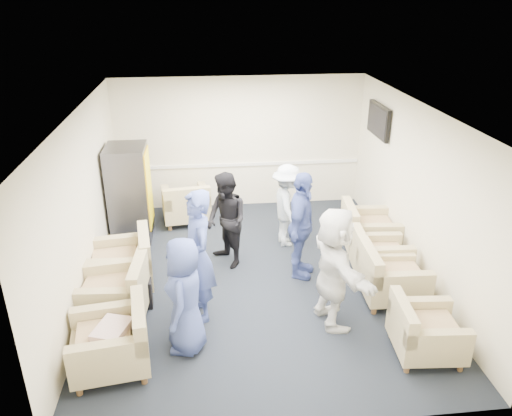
{
  "coord_description": "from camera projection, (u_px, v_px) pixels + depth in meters",
  "views": [
    {
      "loc": [
        -0.75,
        -6.8,
        4.25
      ],
      "look_at": [
        0.02,
        0.2,
        1.13
      ],
      "focal_mm": 35.0,
      "sensor_mm": 36.0,
      "label": 1
    }
  ],
  "objects": [
    {
      "name": "floor",
      "position": [
        256.0,
        278.0,
        7.98
      ],
      "size": [
        6.0,
        6.0,
        0.0
      ],
      "primitive_type": "plane",
      "color": "black",
      "rests_on": "ground"
    },
    {
      "name": "ceiling",
      "position": [
        256.0,
        110.0,
        6.89
      ],
      "size": [
        6.0,
        6.0,
        0.0
      ],
      "primitive_type": "plane",
      "rotation": [
        3.14,
        0.0,
        0.0
      ],
      "color": "silver",
      "rests_on": "back_wall"
    },
    {
      "name": "back_wall",
      "position": [
        240.0,
        143.0,
        10.16
      ],
      "size": [
        5.0,
        0.02,
        2.7
      ],
      "primitive_type": "cube",
      "color": "beige",
      "rests_on": "floor"
    },
    {
      "name": "front_wall",
      "position": [
        291.0,
        323.0,
        4.71
      ],
      "size": [
        5.0,
        0.02,
        2.7
      ],
      "primitive_type": "cube",
      "color": "beige",
      "rests_on": "floor"
    },
    {
      "name": "left_wall",
      "position": [
        84.0,
        208.0,
        7.18
      ],
      "size": [
        0.02,
        6.0,
        2.7
      ],
      "primitive_type": "cube",
      "color": "beige",
      "rests_on": "floor"
    },
    {
      "name": "right_wall",
      "position": [
        417.0,
        193.0,
        7.69
      ],
      "size": [
        0.02,
        6.0,
        2.7
      ],
      "primitive_type": "cube",
      "color": "beige",
      "rests_on": "floor"
    },
    {
      "name": "chair_rail",
      "position": [
        240.0,
        165.0,
        10.32
      ],
      "size": [
        4.98,
        0.04,
        0.06
      ],
      "primitive_type": "cube",
      "color": "white",
      "rests_on": "back_wall"
    },
    {
      "name": "tv",
      "position": [
        379.0,
        121.0,
        9.03
      ],
      "size": [
        0.1,
        1.0,
        0.58
      ],
      "color": "black",
      "rests_on": "right_wall"
    },
    {
      "name": "armchair_left_near",
      "position": [
        115.0,
        343.0,
        5.97
      ],
      "size": [
        1.01,
        1.01,
        0.72
      ],
      "rotation": [
        0.0,
        0.0,
        -1.43
      ],
      "color": "tan",
      "rests_on": "floor"
    },
    {
      "name": "armchair_left_mid",
      "position": [
        118.0,
        294.0,
        6.9
      ],
      "size": [
        0.99,
        0.99,
        0.74
      ],
      "rotation": [
        0.0,
        0.0,
        -1.64
      ],
      "color": "tan",
      "rests_on": "floor"
    },
    {
      "name": "armchair_left_far",
      "position": [
        124.0,
        266.0,
        7.59
      ],
      "size": [
        1.07,
        1.07,
        0.76
      ],
      "rotation": [
        0.0,
        0.0,
        -1.44
      ],
      "color": "tan",
      "rests_on": "floor"
    },
    {
      "name": "armchair_right_near",
      "position": [
        423.0,
        332.0,
        6.2
      ],
      "size": [
        0.87,
        0.87,
        0.65
      ],
      "rotation": [
        0.0,
        0.0,
        1.49
      ],
      "color": "tan",
      "rests_on": "floor"
    },
    {
      "name": "armchair_right_midnear",
      "position": [
        389.0,
        278.0,
        7.31
      ],
      "size": [
        0.92,
        0.92,
        0.71
      ],
      "rotation": [
        0.0,
        0.0,
        1.53
      ],
      "color": "tan",
      "rests_on": "floor"
    },
    {
      "name": "armchair_right_midfar",
      "position": [
        377.0,
        259.0,
        7.88
      ],
      "size": [
        0.89,
        0.89,
        0.66
      ],
      "rotation": [
        0.0,
        0.0,
        1.49
      ],
      "color": "tan",
      "rests_on": "floor"
    },
    {
      "name": "armchair_right_far",
      "position": [
        366.0,
        231.0,
        8.72
      ],
      "size": [
        0.97,
        0.97,
        0.72
      ],
      "rotation": [
        0.0,
        0.0,
        1.48
      ],
      "color": "tan",
      "rests_on": "floor"
    },
    {
      "name": "armchair_corner",
      "position": [
        186.0,
        206.0,
        9.75
      ],
      "size": [
        0.99,
        0.99,
        0.71
      ],
      "rotation": [
        0.0,
        0.0,
        3.27
      ],
      "color": "tan",
      "rests_on": "floor"
    },
    {
      "name": "vending_machine",
      "position": [
        130.0,
        193.0,
        8.95
      ],
      "size": [
        0.71,
        0.83,
        1.75
      ],
      "color": "#4F4F57",
      "rests_on": "floor"
    },
    {
      "name": "backpack",
      "position": [
        141.0,
        291.0,
        7.16
      ],
      "size": [
        0.31,
        0.23,
        0.51
      ],
      "rotation": [
        0.0,
        0.0,
        0.05
      ],
      "color": "black",
      "rests_on": "floor"
    },
    {
      "name": "pillow",
      "position": [
        112.0,
        331.0,
        5.88
      ],
      "size": [
        0.48,
        0.55,
        0.13
      ],
      "primitive_type": "cube",
      "rotation": [
        0.0,
        0.0,
        -1.9
      ],
      "color": "beige",
      "rests_on": "armchair_left_near"
    },
    {
      "name": "person_front_left",
      "position": [
        185.0,
        296.0,
        6.14
      ],
      "size": [
        0.62,
        0.83,
        1.55
      ],
      "primitive_type": "imported",
      "rotation": [
        0.0,
        0.0,
        -1.75
      ],
      "color": "#3E4E95",
      "rests_on": "floor"
    },
    {
      "name": "person_mid_left",
      "position": [
        198.0,
        257.0,
        6.69
      ],
      "size": [
        0.61,
        0.78,
        1.89
      ],
      "primitive_type": "imported",
      "rotation": [
        0.0,
        0.0,
        -1.32
      ],
      "color": "#3E4E95",
      "rests_on": "floor"
    },
    {
      "name": "person_back_left",
      "position": [
        226.0,
        221.0,
        8.07
      ],
      "size": [
        0.89,
        0.96,
        1.6
      ],
      "primitive_type": "imported",
      "rotation": [
        0.0,
        0.0,
        -1.1
      ],
      "color": "black",
      "rests_on": "floor"
    },
    {
      "name": "person_back_right",
      "position": [
        287.0,
        206.0,
        8.75
      ],
      "size": [
        0.64,
        1.01,
        1.5
      ],
      "primitive_type": "imported",
      "rotation": [
        0.0,
        0.0,
        1.66
      ],
      "color": "white",
      "rests_on": "floor"
    },
    {
      "name": "person_mid_right",
      "position": [
        301.0,
        226.0,
        7.72
      ],
      "size": [
        0.78,
        1.11,
        1.74
      ],
      "primitive_type": "imported",
      "rotation": [
        0.0,
        0.0,
        1.18
      ],
      "color": "#3E4E95",
      "rests_on": "floor"
    },
    {
      "name": "person_front_right",
      "position": [
        334.0,
        268.0,
        6.6
      ],
      "size": [
        0.73,
        1.65,
        1.71
      ],
      "primitive_type": "imported",
      "rotation": [
        0.0,
        0.0,
        1.72
      ],
      "color": "white",
      "rests_on": "floor"
    }
  ]
}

